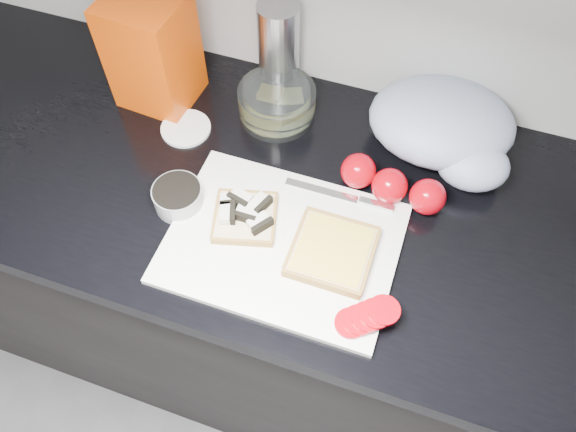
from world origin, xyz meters
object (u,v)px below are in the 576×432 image
Objects in this scene: glass_bowl at (277,103)px; steel_canister at (279,48)px; cutting_board at (282,243)px; bread_bag at (153,51)px.

steel_canister is (-0.02, 0.08, 0.07)m from glass_bowl.
bread_bag is (-0.36, 0.27, 0.11)m from cutting_board.
cutting_board is at bearing -32.04° from bread_bag.
glass_bowl is at bearing 9.95° from bread_bag.
glass_bowl reaches higher than cutting_board.
cutting_board is 1.74× the size of bread_bag.
cutting_board is at bearing -69.67° from steel_canister.
cutting_board is 2.00× the size of steel_canister.
steel_canister is (-0.14, 0.38, 0.09)m from cutting_board.
bread_bag is at bearing 143.61° from cutting_board.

